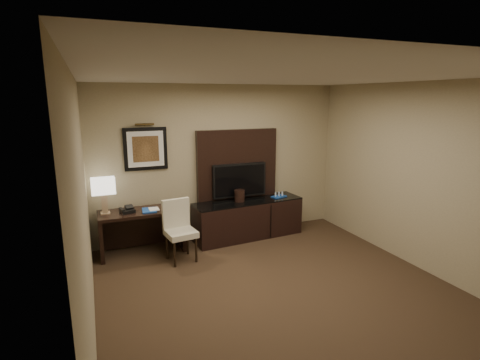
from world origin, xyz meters
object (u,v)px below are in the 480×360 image
credenza (248,219)px  desk_phone (127,209)px  tv (239,180)px  desk_chair (181,233)px  ice_bucket (240,196)px  minibar_tray (279,194)px  desk (142,232)px  table_lamp (104,195)px

credenza → desk_phone: desk_phone is taller
tv → desk_chair: tv is taller
ice_bucket → desk_chair: bearing=-155.1°
credenza → ice_bucket: size_ratio=9.64×
desk_chair → tv: bearing=22.4°
tv → minibar_tray: (0.71, -0.19, -0.29)m
desk_chair → minibar_tray: desk_chair is taller
credenza → tv: bearing=111.1°
desk_chair → desk_phone: (-0.72, 0.52, 0.31)m
tv → credenza: bearing=-64.6°
desk → table_lamp: size_ratio=2.15×
tv → desk_phone: 2.01m
tv → table_lamp: (-2.30, -0.15, -0.00)m
tv → ice_bucket: bearing=-110.0°
desk → tv: size_ratio=1.32×
desk → desk_chair: bearing=-46.7°
desk_phone → desk_chair: bearing=-49.1°
desk_chair → table_lamp: size_ratio=1.46×
desk → tv: (1.77, 0.19, 0.67)m
desk → desk_phone: bearing=-172.3°
credenza → desk_chair: 1.46m
desk → minibar_tray: minibar_tray is taller
desk_chair → ice_bucket: desk_chair is taller
table_lamp → desk_phone: size_ratio=3.07×
desk_phone → table_lamp: bearing=154.4°
table_lamp → minibar_tray: bearing=-0.7°
table_lamp → ice_bucket: (2.24, -0.03, -0.23)m
tv → desk_chair: bearing=-149.8°
tv → ice_bucket: (-0.06, -0.18, -0.24)m
credenza → desk_phone: size_ratio=9.85×
desk_chair → credenza: bearing=14.1°
table_lamp → tv: bearing=3.7°
desk → desk_chair: (0.51, -0.54, 0.10)m
desk → ice_bucket: bearing=0.5°
credenza → desk_phone: 2.11m
credenza → desk_chair: (-1.35, -0.54, 0.11)m
desk → desk_chair: size_ratio=1.47×
desk_chair → table_lamp: table_lamp is taller
desk_chair → desk: bearing=125.4°
tv → desk_phone: (-1.98, -0.22, -0.26)m
desk → tv: 1.90m
tv → ice_bucket: 0.30m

